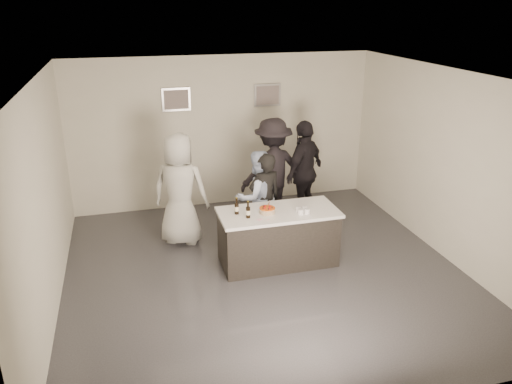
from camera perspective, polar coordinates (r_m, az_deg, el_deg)
floor at (r=7.87m, az=0.96°, el=-9.12°), size 6.00×6.00×0.00m
ceiling at (r=6.87m, az=1.12°, el=13.06°), size 6.00×6.00×0.00m
wall_back at (r=10.02m, az=-3.75°, el=6.85°), size 6.00×0.04×3.00m
wall_front at (r=4.70m, az=11.39°, el=-10.93°), size 6.00×0.04×3.00m
wall_left at (r=7.06m, az=-23.06°, el=-1.05°), size 0.04×6.00×3.00m
wall_right at (r=8.52m, az=20.83°, el=2.92°), size 0.04×6.00×3.00m
picture_left at (r=9.71m, az=-9.11°, el=10.41°), size 0.54×0.04×0.44m
picture_right at (r=10.06m, az=1.31°, el=11.03°), size 0.54×0.04×0.44m
bar_counter at (r=7.94m, az=2.53°, el=-5.17°), size 1.86×0.86×0.90m
cake at (r=7.66m, az=1.29°, el=-2.13°), size 0.24×0.24×0.07m
beer_bottle_a at (r=7.59m, az=-2.23°, el=-1.61°), size 0.07×0.07×0.26m
beer_bottle_b at (r=7.46m, az=-0.91°, el=-2.03°), size 0.07×0.07×0.26m
tumbler_cluster at (r=7.71m, az=5.39°, el=-2.07°), size 0.19×0.19×0.08m
candles at (r=7.43m, az=0.93°, el=-3.19°), size 0.24×0.08×0.01m
person_main_black at (r=8.41m, az=1.01°, el=-0.87°), size 0.67×0.53×1.63m
person_main_blue at (r=8.50m, az=0.14°, el=-0.58°), size 0.92×0.79×1.64m
person_guest_left at (r=8.51m, az=-8.69°, el=0.30°), size 1.12×0.95×1.94m
person_guest_right at (r=9.34m, az=5.54°, el=2.35°), size 1.18×1.09×1.94m
person_guest_back at (r=9.39m, az=1.93°, el=2.58°), size 1.38×0.96×1.96m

